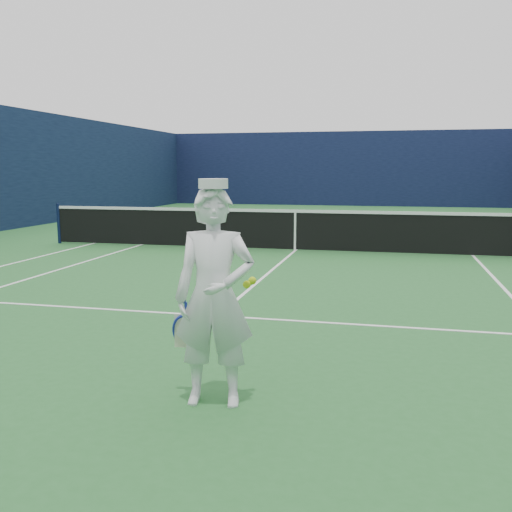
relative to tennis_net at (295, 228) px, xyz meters
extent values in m
plane|color=#25612A|center=(0.00, 0.00, -0.55)|extent=(80.00, 80.00, 0.00)
cube|color=white|center=(0.00, 11.88, -0.55)|extent=(11.03, 0.06, 0.01)
cube|color=white|center=(-5.49, 0.00, -0.55)|extent=(0.06, 23.83, 0.01)
cube|color=white|center=(-4.12, 0.00, -0.55)|extent=(0.06, 23.77, 0.01)
cube|color=white|center=(4.12, 0.00, -0.55)|extent=(0.06, 23.77, 0.01)
cube|color=white|center=(0.00, 6.40, -0.55)|extent=(8.23, 0.06, 0.01)
cube|color=white|center=(0.00, -6.40, -0.55)|extent=(8.23, 0.06, 0.01)
cube|color=white|center=(0.00, 0.00, -0.55)|extent=(0.06, 12.80, 0.01)
cube|color=white|center=(0.00, 11.73, -0.55)|extent=(0.06, 0.30, 0.01)
cube|color=#0E1535|center=(0.00, 18.00, 1.45)|extent=(20.12, 0.12, 4.00)
cylinder|color=#141E4C|center=(-6.40, 0.00, -0.02)|extent=(0.09, 0.09, 1.07)
cube|color=black|center=(0.00, 0.00, -0.05)|extent=(12.79, 0.02, 0.92)
cube|color=white|center=(0.00, 0.00, 0.42)|extent=(12.79, 0.04, 0.07)
cube|color=white|center=(0.00, 0.00, -0.08)|extent=(0.05, 0.03, 0.94)
imported|color=white|center=(0.83, -9.15, 0.36)|extent=(0.73, 0.54, 1.83)
cylinder|color=white|center=(0.83, -9.15, 1.30)|extent=(0.24, 0.24, 0.08)
cube|color=white|center=(0.81, -9.02, 1.27)|extent=(0.19, 0.13, 0.02)
cylinder|color=navy|center=(0.54, -9.11, 0.39)|extent=(0.05, 0.09, 0.22)
cube|color=#1C279B|center=(0.54, -9.06, 0.21)|extent=(0.02, 0.02, 0.14)
torus|color=#1C279B|center=(0.52, -9.00, 0.01)|extent=(0.31, 0.14, 0.29)
cube|color=beige|center=(0.52, -9.00, 0.01)|extent=(0.22, 0.04, 0.30)
sphere|color=#C3DB18|center=(1.07, -9.01, 0.45)|extent=(0.07, 0.07, 0.07)
sphere|color=#C3DB18|center=(1.11, -8.99, 0.48)|extent=(0.07, 0.07, 0.07)
camera|label=1|loc=(2.23, -13.56, 1.41)|focal=40.00mm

